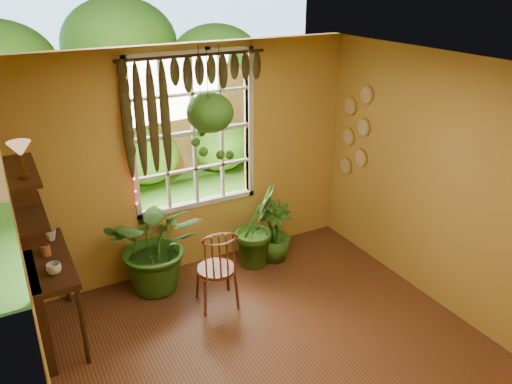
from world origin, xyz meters
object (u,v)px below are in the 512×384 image
Objects in this scene: counter_ledge at (42,292)px; potted_plant_left at (157,243)px; potted_plant_mid at (257,226)px; hanging_basket at (210,117)px; windsor_chair at (217,280)px.

counter_ledge is 1.02× the size of potted_plant_left.
potted_plant_mid is 1.53m from hanging_basket.
potted_plant_mid is (1.25, -0.06, -0.06)m from potted_plant_left.
potted_plant_left is (-0.46, 0.63, 0.26)m from windsor_chair.
counter_ledge is 1.14× the size of potted_plant_mid.
potted_plant_mid is 0.83× the size of hanging_basket.
hanging_basket is (1.98, 0.34, 1.40)m from counter_ledge.
windsor_chair reaches higher than potted_plant_mid.
counter_ledge is 1.31m from potted_plant_left.
counter_ledge is 2.53m from potted_plant_mid.
hanging_basket is at bearing 9.62° from counter_ledge.
windsor_chair is 1.00m from potted_plant_mid.
potted_plant_mid is at bearing 44.54° from windsor_chair.
potted_plant_left is 1.25m from potted_plant_mid.
potted_plant_left is 0.92× the size of hanging_basket.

